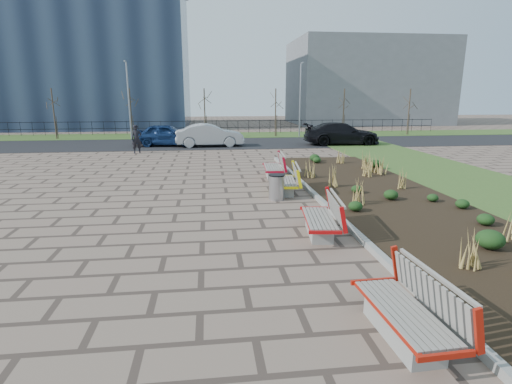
{
  "coord_description": "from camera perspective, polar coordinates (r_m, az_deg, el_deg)",
  "views": [
    {
      "loc": [
        0.21,
        -7.71,
        3.54
      ],
      "look_at": [
        1.5,
        3.0,
        0.9
      ],
      "focal_mm": 28.0,
      "sensor_mm": 36.0,
      "label": 1
    }
  ],
  "objects": [
    {
      "name": "ground",
      "position": [
        8.49,
        -7.81,
        -11.03
      ],
      "size": [
        120.0,
        120.0,
        0.0
      ],
      "primitive_type": "plane",
      "color": "#715B4E",
      "rests_on": "ground"
    },
    {
      "name": "planting_bed",
      "position": [
        14.5,
        17.99,
        -0.86
      ],
      "size": [
        4.5,
        18.0,
        0.1
      ],
      "primitive_type": "cube",
      "color": "black",
      "rests_on": "ground"
    },
    {
      "name": "planting_curb",
      "position": [
        13.69,
        9.1,
        -1.09
      ],
      "size": [
        0.16,
        18.0,
        0.15
      ],
      "primitive_type": "cube",
      "color": "gray",
      "rests_on": "ground"
    },
    {
      "name": "grass_verge_near",
      "position": [
        17.04,
        32.65,
        -0.38
      ],
      "size": [
        5.0,
        38.0,
        0.04
      ],
      "primitive_type": "cube",
      "color": "#33511E",
      "rests_on": "ground"
    },
    {
      "name": "grass_verge_far",
      "position": [
        35.89,
        -7.22,
        8.02
      ],
      "size": [
        80.0,
        5.0,
        0.04
      ],
      "primitive_type": "cube",
      "color": "#33511E",
      "rests_on": "ground"
    },
    {
      "name": "road",
      "position": [
        29.92,
        -7.26,
        6.87
      ],
      "size": [
        80.0,
        7.0,
        0.02
      ],
      "primitive_type": "cube",
      "color": "black",
      "rests_on": "ground"
    },
    {
      "name": "bench_a",
      "position": [
        6.47,
        20.34,
        -15.21
      ],
      "size": [
        0.99,
        2.14,
        1.0
      ],
      "primitive_type": null,
      "rotation": [
        0.0,
        0.0,
        0.04
      ],
      "color": "#B91B0C",
      "rests_on": "ground"
    },
    {
      "name": "bench_b",
      "position": [
        10.4,
        9.02,
        -3.42
      ],
      "size": [
        1.16,
        2.2,
        1.0
      ],
      "primitive_type": null,
      "rotation": [
        0.0,
        0.0,
        -0.13
      ],
      "color": "red",
      "rests_on": "ground"
    },
    {
      "name": "bench_c",
      "position": [
        14.72,
        4.22,
        1.8
      ],
      "size": [
        1.16,
        2.2,
        1.0
      ],
      "primitive_type": null,
      "rotation": [
        0.0,
        0.0,
        -0.13
      ],
      "color": "yellow",
      "rests_on": "ground"
    },
    {
      "name": "bench_d",
      "position": [
        17.53,
        2.41,
        3.75
      ],
      "size": [
        1.06,
        2.16,
        1.0
      ],
      "primitive_type": null,
      "rotation": [
        0.0,
        0.0,
        -0.08
      ],
      "color": "#B30B24",
      "rests_on": "ground"
    },
    {
      "name": "litter_bin",
      "position": [
        13.75,
        2.97,
        0.66
      ],
      "size": [
        0.54,
        0.54,
        0.86
      ],
      "primitive_type": "cylinder",
      "color": "#B2B2B7",
      "rests_on": "ground"
    },
    {
      "name": "pedestrian",
      "position": [
        25.79,
        -16.69,
        7.25
      ],
      "size": [
        0.73,
        0.57,
        1.75
      ],
      "primitive_type": "imported",
      "rotation": [
        0.0,
        0.0,
        0.26
      ],
      "color": "black",
      "rests_on": "ground"
    },
    {
      "name": "car_blue",
      "position": [
        28.92,
        -12.6,
        7.96
      ],
      "size": [
        4.67,
        2.33,
        1.53
      ],
      "primitive_type": "imported",
      "rotation": [
        0.0,
        0.0,
        1.45
      ],
      "color": "navy",
      "rests_on": "road"
    },
    {
      "name": "car_silver",
      "position": [
        28.16,
        -6.65,
        8.06
      ],
      "size": [
        4.75,
        1.84,
        1.54
      ],
      "primitive_type": "imported",
      "rotation": [
        0.0,
        0.0,
        1.62
      ],
      "color": "#9DA0A5",
      "rests_on": "road"
    },
    {
      "name": "car_black",
      "position": [
        29.64,
        12.12,
        8.16
      ],
      "size": [
        5.46,
        2.35,
        1.56
      ],
      "primitive_type": "imported",
      "rotation": [
        0.0,
        0.0,
        1.54
      ],
      "color": "black",
      "rests_on": "road"
    },
    {
      "name": "tree_a",
      "position": [
        36.36,
        -26.9,
        9.94
      ],
      "size": [
        1.4,
        1.4,
        4.0
      ],
      "primitive_type": null,
      "color": "#4C3D2D",
      "rests_on": "grass_verge_far"
    },
    {
      "name": "tree_b",
      "position": [
        34.81,
        -17.43,
        10.67
      ],
      "size": [
        1.4,
        1.4,
        4.0
      ],
      "primitive_type": null,
      "color": "#4C3D2D",
      "rests_on": "grass_verge_far"
    },
    {
      "name": "tree_c",
      "position": [
        34.25,
        -7.33,
        11.14
      ],
      "size": [
        1.4,
        1.4,
        4.0
      ],
      "primitive_type": null,
      "color": "#4C3D2D",
      "rests_on": "grass_verge_far"
    },
    {
      "name": "tree_d",
      "position": [
        34.73,
        2.81,
        11.27
      ],
      "size": [
        1.4,
        1.4,
        4.0
      ],
      "primitive_type": null,
      "color": "#4C3D2D",
      "rests_on": "grass_verge_far"
    },
    {
      "name": "tree_e",
      "position": [
        36.22,
        12.39,
        11.07
      ],
      "size": [
        1.4,
        1.4,
        4.0
      ],
      "primitive_type": null,
      "color": "#4C3D2D",
      "rests_on": "grass_verge_far"
    },
    {
      "name": "tree_f",
      "position": [
        38.59,
        20.99,
        10.64
      ],
      "size": [
        1.4,
        1.4,
        4.0
      ],
      "primitive_type": null,
      "color": "#4C3D2D",
      "rests_on": "grass_verge_far"
    },
    {
      "name": "lamp_west",
      "position": [
        34.29,
        -17.7,
        12.29
      ],
      "size": [
        0.24,
        0.6,
        6.0
      ],
      "primitive_type": null,
      "color": "gray",
      "rests_on": "grass_verge_far"
    },
    {
      "name": "lamp_east",
      "position": [
        34.6,
        6.32,
        12.85
      ],
      "size": [
        0.24,
        0.6,
        6.0
      ],
      "primitive_type": null,
      "color": "gray",
      "rests_on": "grass_verge_far"
    },
    {
      "name": "railing_fence",
      "position": [
        37.33,
        -7.24,
        9.19
      ],
      "size": [
        44.0,
        0.1,
        1.2
      ],
      "primitive_type": null,
      "color": "black",
      "rests_on": "grass_verge_far"
    },
    {
      "name": "building_grey",
      "position": [
        53.53,
        15.38,
        14.85
      ],
      "size": [
        18.0,
        12.0,
        10.0
      ],
      "primitive_type": "cube",
      "color": "slate",
      "rests_on": "ground"
    }
  ]
}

